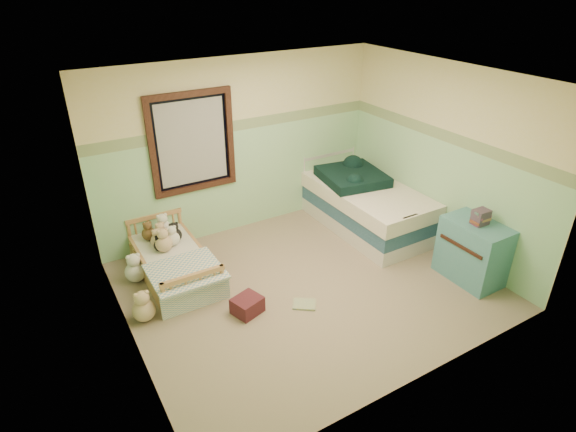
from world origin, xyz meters
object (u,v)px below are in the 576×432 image
dresser (473,251)px  red_pillow (247,305)px  plush_floor_cream (136,272)px  floor_book (304,304)px  plush_floor_tan (144,310)px  twin_bed_frame (364,220)px  toddler_bed_frame (175,268)px

dresser → red_pillow: bearing=163.4°
plush_floor_cream → floor_book: plush_floor_cream is taller
dresser → plush_floor_cream: bearing=150.4°
plush_floor_tan → twin_bed_frame: 3.49m
plush_floor_cream → red_pillow: size_ratio=0.84×
toddler_bed_frame → plush_floor_cream: plush_floor_cream is taller
plush_floor_cream → red_pillow: bearing=-53.7°
toddler_bed_frame → plush_floor_tan: 0.88m
toddler_bed_frame → red_pillow: toddler_bed_frame is taller
toddler_bed_frame → red_pillow: bearing=-67.5°
twin_bed_frame → red_pillow: (-2.42, -0.91, -0.01)m
plush_floor_tan → dresser: dresser is taller
toddler_bed_frame → twin_bed_frame: (2.89, -0.23, 0.01)m
plush_floor_cream → twin_bed_frame: (3.35, -0.36, -0.02)m
plush_floor_tan → twin_bed_frame: plush_floor_tan is taller
plush_floor_cream → plush_floor_tan: plush_floor_cream is taller
plush_floor_cream → plush_floor_tan: (-0.11, -0.79, -0.00)m
red_pillow → floor_book: red_pillow is taller
plush_floor_cream → floor_book: (1.56, -1.49, -0.12)m
plush_floor_tan → red_pillow: size_ratio=0.82×
twin_bed_frame → floor_book: (-1.79, -1.13, -0.10)m
dresser → red_pillow: size_ratio=2.51×
toddler_bed_frame → plush_floor_tan: (-0.57, -0.67, 0.03)m
plush_floor_tan → red_pillow: 1.15m
toddler_bed_frame → floor_book: toddler_bed_frame is taller
twin_bed_frame → plush_floor_cream: bearing=173.9°
toddler_bed_frame → dresser: 3.74m
dresser → red_pillow: (-2.71, 0.81, -0.29)m
twin_bed_frame → floor_book: 2.12m
plush_floor_tan → red_pillow: bearing=-24.3°
red_pillow → plush_floor_cream: bearing=126.3°
plush_floor_cream → dresser: (3.64, -2.07, 0.26)m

